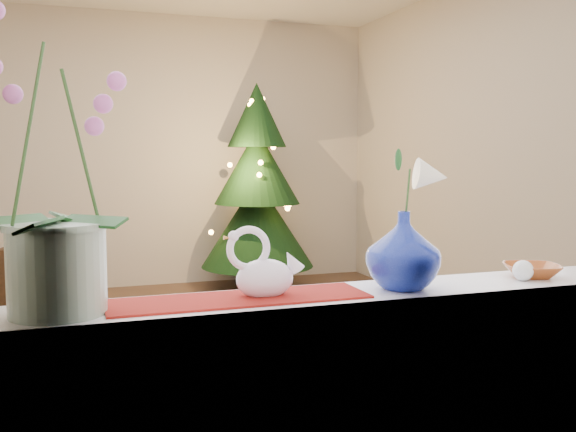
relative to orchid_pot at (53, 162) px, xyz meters
The scene contains 15 objects.
ground 2.83m from the orchid_pot, 70.59° to the left, with size 5.00×5.00×0.00m, color #392217.
wall_back 4.95m from the orchid_pot, 80.26° to the left, with size 4.50×0.10×2.70m, color beige.
wall_front 0.85m from the orchid_pot, ahead, with size 4.50×0.10×2.70m, color beige.
wall_right 3.89m from the orchid_pot, 37.57° to the left, with size 0.10×5.00×2.70m, color beige.
windowsill 0.92m from the orchid_pot, ahead, with size 2.20×0.26×0.04m, color white.
window_frame 0.94m from the orchid_pot, ahead, with size 2.22×0.06×1.60m, color white, non-canonical shape.
runner 0.59m from the orchid_pot, ahead, with size 0.70×0.20×0.01m, color maroon.
orchid_pot is the anchor object (origin of this frame).
swan 0.60m from the orchid_pot, ahead, with size 0.22×0.10×0.19m, color white, non-canonical shape.
blue_vase 0.97m from the orchid_pot, ahead, with size 0.25×0.25×0.26m, color navy.
lily 0.94m from the orchid_pot, ahead, with size 0.14×0.08×0.19m, color white, non-canonical shape.
paperweight 1.39m from the orchid_pot, ahead, with size 0.06×0.06×0.06m, color white.
amber_dish 1.46m from the orchid_pot, ahead, with size 0.15×0.15×0.04m, color #94441A.
xmas_tree 4.68m from the orchid_pot, 67.77° to the left, with size 1.09×1.09×2.00m, color black, non-canonical shape.
side_table 4.23m from the orchid_pot, 92.04° to the left, with size 0.72×0.36×0.54m, color black.
Camera 1 is at (-0.81, -4.01, 1.30)m, focal length 40.00 mm.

